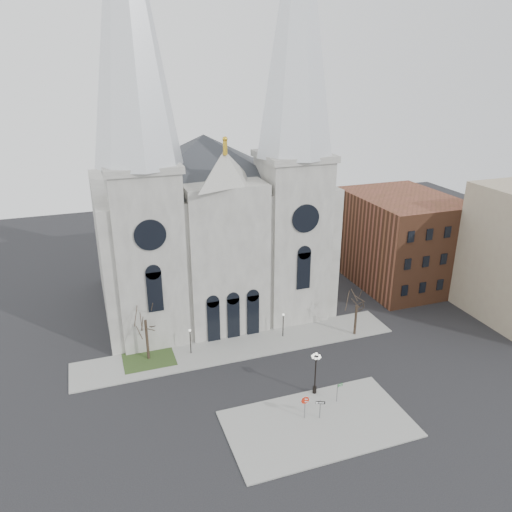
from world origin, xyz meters
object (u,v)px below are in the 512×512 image
object	(u,v)px
street_name_sign	(338,391)
globe_lamp	(316,368)
stop_sign	(305,402)
one_way_sign	(320,406)

from	to	relation	value
street_name_sign	globe_lamp	bearing A→B (deg)	115.22
stop_sign	one_way_sign	xyz separation A→B (m)	(1.40, -0.55, -0.39)
globe_lamp	one_way_sign	distance (m)	4.40
globe_lamp	street_name_sign	distance (m)	3.21
one_way_sign	street_name_sign	world-z (taller)	street_name_sign
stop_sign	street_name_sign	world-z (taller)	stop_sign
stop_sign	street_name_sign	bearing A→B (deg)	41.06
globe_lamp	street_name_sign	xyz separation A→B (m)	(1.61, -2.07, -1.84)
globe_lamp	one_way_sign	bearing A→B (deg)	-108.35
stop_sign	globe_lamp	bearing A→B (deg)	76.00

